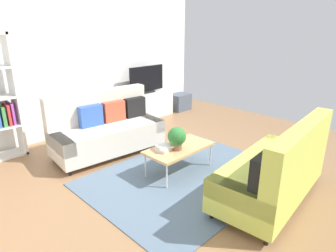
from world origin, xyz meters
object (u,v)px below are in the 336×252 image
object	(u,v)px
couch_green	(276,170)
vase_0	(126,93)
couch_beige	(106,129)
storage_trunk	(180,102)
potted_plant	(177,137)
table_book_0	(165,150)
tv_console	(147,105)
vase_1	(133,91)
bottle_1	(144,90)
coffee_table	(179,148)
bottle_0	(141,91)
tv	(147,80)

from	to	relation	value
couch_green	vase_0	distance (m)	4.04
couch_beige	couch_green	distance (m)	2.92
couch_beige	storage_trunk	world-z (taller)	couch_beige
couch_beige	potted_plant	distance (m)	1.50
storage_trunk	table_book_0	xyz separation A→B (m)	(-2.86, -2.35, 0.21)
storage_trunk	potted_plant	bearing A→B (deg)	-137.83
tv_console	vase_1	distance (m)	0.56
bottle_1	tv_console	bearing A→B (deg)	19.63
potted_plant	bottle_1	distance (m)	2.93
bottle_1	coffee_table	bearing A→B (deg)	-119.42
table_book_0	bottle_0	world-z (taller)	bottle_0
vase_0	storage_trunk	bearing A→B (deg)	-5.10
tv	bottle_0	world-z (taller)	tv
tv_console	tv	xyz separation A→B (m)	(-0.00, -0.02, 0.63)
couch_green	bottle_1	xyz separation A→B (m)	(1.10, 3.89, 0.28)
storage_trunk	vase_1	bearing A→B (deg)	174.23
vase_1	bottle_0	world-z (taller)	vase_1
tv	table_book_0	world-z (taller)	tv
tv	storage_trunk	xyz separation A→B (m)	(1.10, -0.08, -0.73)
vase_1	coffee_table	bearing A→B (deg)	-113.62
potted_plant	table_book_0	distance (m)	0.26
coffee_table	storage_trunk	distance (m)	3.55
storage_trunk	couch_beige	bearing A→B (deg)	-161.66
tv_console	bottle_0	xyz separation A→B (m)	(-0.21, -0.04, 0.40)
couch_beige	bottle_1	distance (m)	2.08
vase_1	couch_green	bearing A→B (deg)	-101.78
coffee_table	vase_0	xyz separation A→B (m)	(0.93, 2.56, 0.33)
potted_plant	table_book_0	bearing A→B (deg)	146.75
bottle_1	storage_trunk	bearing A→B (deg)	-2.83
coffee_table	bottle_0	size ratio (longest dim) A/B	7.26
coffee_table	vase_1	xyz separation A→B (m)	(1.12, 2.56, 0.33)
vase_0	bottle_0	distance (m)	0.38
bottle_1	bottle_0	bearing A→B (deg)	180.00
table_book_0	vase_1	size ratio (longest dim) A/B	1.44
tv	vase_0	distance (m)	0.63
tv	bottle_1	world-z (taller)	tv
vase_0	vase_1	bearing A→B (deg)	0.00
bottle_1	table_book_0	bearing A→B (deg)	-124.37
bottle_0	bottle_1	world-z (taller)	bottle_1
couch_green	bottle_0	bearing A→B (deg)	70.38
tv_console	potted_plant	size ratio (longest dim) A/B	3.96
couch_green	tv	world-z (taller)	tv
tv_console	storage_trunk	world-z (taller)	tv_console
potted_plant	bottle_0	bearing A→B (deg)	60.92
couch_beige	coffee_table	xyz separation A→B (m)	(0.38, -1.42, -0.06)
tv	storage_trunk	world-z (taller)	tv
coffee_table	tv_console	distance (m)	2.93
couch_beige	storage_trunk	xyz separation A→B (m)	(2.99, 0.99, -0.23)
potted_plant	bottle_1	size ratio (longest dim) A/B	1.98
couch_green	bottle_0	distance (m)	4.03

